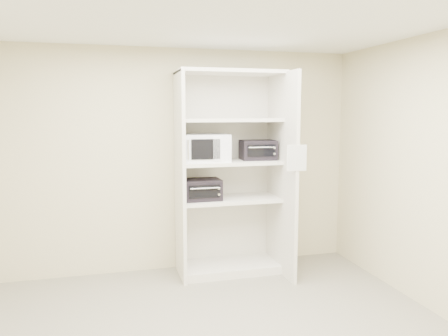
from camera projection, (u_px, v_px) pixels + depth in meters
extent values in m
cube|color=white|center=(211.00, 9.00, 3.24)|extent=(4.50, 4.00, 0.01)
cube|color=beige|center=(174.00, 161.00, 5.33)|extent=(4.50, 0.02, 2.70)
cube|color=beige|center=(345.00, 287.00, 1.49)|extent=(4.50, 0.02, 2.70)
cube|color=silver|center=(180.00, 177.00, 5.05)|extent=(0.04, 0.60, 2.40)
cube|color=silver|center=(282.00, 175.00, 5.21)|extent=(0.04, 0.90, 2.40)
cube|color=silver|center=(223.00, 171.00, 5.49)|extent=(1.24, 0.02, 2.40)
cube|color=silver|center=(229.00, 267.00, 5.36)|extent=(1.16, 0.56, 0.10)
cube|color=silver|center=(229.00, 199.00, 5.26)|extent=(1.16, 0.56, 0.04)
cube|color=silver|center=(230.00, 162.00, 5.20)|extent=(1.16, 0.56, 0.04)
cube|color=silver|center=(230.00, 120.00, 5.13)|extent=(1.16, 0.56, 0.04)
cube|color=silver|center=(230.00, 72.00, 5.06)|extent=(1.24, 0.60, 0.04)
cube|color=white|center=(206.00, 148.00, 5.08)|extent=(0.55, 0.43, 0.32)
cube|color=black|center=(258.00, 150.00, 5.27)|extent=(0.43, 0.33, 0.24)
cube|color=black|center=(201.00, 189.00, 5.11)|extent=(0.44, 0.33, 0.24)
cube|color=white|center=(297.00, 158.00, 4.73)|extent=(0.22, 0.02, 0.28)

